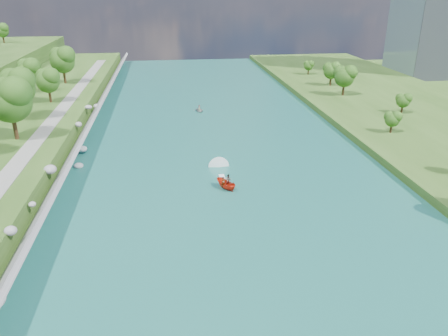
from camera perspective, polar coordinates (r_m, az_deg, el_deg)
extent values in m
plane|color=#2D5119|center=(58.75, 2.27, -6.81)|extent=(260.00, 260.00, 0.00)
cube|color=#17574E|center=(76.58, -0.25, 0.51)|extent=(55.00, 240.00, 0.10)
cube|color=slate|center=(77.26, -19.63, 0.73)|extent=(3.54, 236.00, 4.05)
ellipsoid|color=gray|center=(54.99, -26.11, -7.37)|extent=(1.42, 1.33, 1.10)
ellipsoid|color=gray|center=(61.23, -23.77, -4.36)|extent=(0.94, 0.93, 0.70)
ellipsoid|color=gray|center=(71.02, -21.77, -0.18)|extent=(1.88, 2.04, 1.37)
ellipsoid|color=gray|center=(79.19, -18.48, 0.27)|extent=(1.66, 1.71, 1.01)
ellipsoid|color=gray|center=(85.54, -17.98, 2.38)|extent=(1.61, 1.96, 1.11)
ellipsoid|color=gray|center=(92.84, -18.47, 5.42)|extent=(1.32, 1.50, 1.05)
ellipsoid|color=gray|center=(104.76, -17.29, 7.61)|extent=(1.65, 1.82, 0.91)
ellipsoid|color=gray|center=(111.30, -16.24, 7.77)|extent=(1.75, 1.51, 1.14)
cube|color=gray|center=(78.39, -24.54, 1.66)|extent=(3.00, 200.00, 0.10)
ellipsoid|color=#245115|center=(85.45, -26.13, 7.63)|extent=(7.93, 7.93, 13.22)
ellipsoid|color=#245115|center=(98.62, -25.36, 9.29)|extent=(7.52, 7.52, 12.53)
ellipsoid|color=#245115|center=(111.64, -22.01, 10.36)|extent=(5.74, 5.74, 9.57)
ellipsoid|color=#245115|center=(124.90, -24.12, 11.36)|extent=(6.19, 6.19, 10.32)
ellipsoid|color=#245115|center=(133.23, -20.34, 12.90)|extent=(7.26, 7.26, 12.11)
ellipsoid|color=#245115|center=(94.22, 21.12, 5.86)|extent=(3.17, 3.17, 5.28)
ellipsoid|color=#245115|center=(110.35, 22.36, 8.05)|extent=(3.36, 3.36, 5.60)
ellipsoid|color=#245115|center=(123.96, 15.47, 11.30)|extent=(5.76, 5.76, 9.60)
ellipsoid|color=#245115|center=(136.14, 13.85, 12.12)|extent=(4.95, 4.95, 8.24)
ellipsoid|color=#245115|center=(153.09, 10.99, 12.92)|extent=(3.27, 3.27, 5.45)
ellipsoid|color=#245115|center=(192.78, -27.00, 15.62)|extent=(5.16, 5.16, 8.61)
imported|color=red|center=(66.95, 0.23, -2.11)|extent=(3.38, 4.13, 1.53)
imported|color=#66605B|center=(66.34, -0.07, -1.89)|extent=(0.69, 0.49, 1.79)
imported|color=#66605B|center=(67.27, 0.59, -1.55)|extent=(0.90, 0.73, 1.76)
cube|color=white|center=(69.96, -0.11, -1.64)|extent=(0.90, 5.00, 0.06)
imported|color=gray|center=(109.98, -3.24, 7.58)|extent=(2.91, 3.68, 0.69)
imported|color=#66605B|center=(109.83, -3.24, 7.86)|extent=(0.75, 0.63, 1.32)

